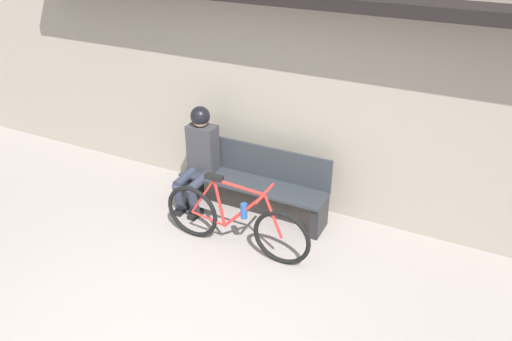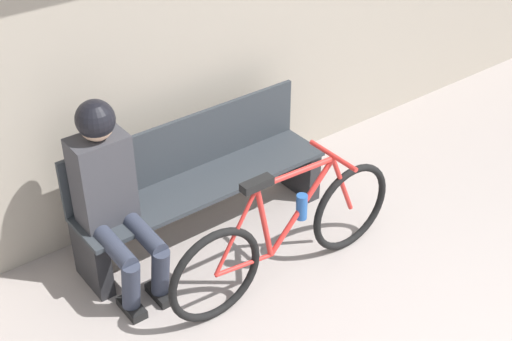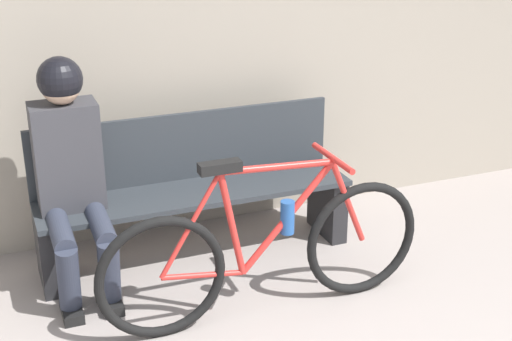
# 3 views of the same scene
# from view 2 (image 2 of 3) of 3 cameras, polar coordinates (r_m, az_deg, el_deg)

# --- Properties ---
(park_bench_near) EXTENTS (1.78, 0.42, 0.82)m
(park_bench_near) POSITION_cam_2_polar(r_m,az_deg,el_deg) (4.78, -4.59, -0.95)
(park_bench_near) COLOR #2D3338
(park_bench_near) RESTS_ON ground_plane
(bicycle) EXTENTS (1.71, 0.40, 0.86)m
(bicycle) POSITION_cam_2_polar(r_m,az_deg,el_deg) (4.39, 2.53, -5.17)
(bicycle) COLOR black
(bicycle) RESTS_ON ground_plane
(person_seated) EXTENTS (0.34, 0.62, 1.24)m
(person_seated) POSITION_cam_2_polar(r_m,az_deg,el_deg) (4.27, -11.62, -1.30)
(person_seated) COLOR #2D3342
(person_seated) RESTS_ON ground_plane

